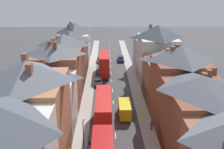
{
  "coord_description": "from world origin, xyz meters",
  "views": [
    {
      "loc": [
        -1.33,
        -16.41,
        21.38
      ],
      "look_at": [
        -0.02,
        38.91,
        2.67
      ],
      "focal_mm": 42.0,
      "sensor_mm": 36.0,
      "label": 1
    }
  ],
  "objects_px": {
    "car_parked_right_a": "(94,141)",
    "pedestrian_mid_left": "(152,124)",
    "car_mid_white": "(104,98)",
    "double_decker_bus_mid_street": "(104,63)",
    "car_mid_black": "(100,59)",
    "double_decker_bus_lead": "(103,111)",
    "car_parked_left_b": "(121,58)",
    "car_near_blue": "(98,81)",
    "street_lamp": "(84,137)",
    "delivery_van": "(125,109)"
  },
  "relations": [
    {
      "from": "car_parked_right_a",
      "to": "pedestrian_mid_left",
      "type": "relative_size",
      "value": 2.81
    },
    {
      "from": "car_mid_white",
      "to": "pedestrian_mid_left",
      "type": "height_order",
      "value": "pedestrian_mid_left"
    },
    {
      "from": "double_decker_bus_mid_street",
      "to": "car_mid_black",
      "type": "distance_m",
      "value": 11.54
    },
    {
      "from": "double_decker_bus_lead",
      "to": "pedestrian_mid_left",
      "type": "xyz_separation_m",
      "value": [
        7.47,
        -1.09,
        -1.78
      ]
    },
    {
      "from": "car_mid_black",
      "to": "car_parked_left_b",
      "type": "xyz_separation_m",
      "value": [
        6.2,
        0.5,
        0.05
      ]
    },
    {
      "from": "car_near_blue",
      "to": "street_lamp",
      "type": "distance_m",
      "value": 27.01
    },
    {
      "from": "double_decker_bus_lead",
      "to": "pedestrian_mid_left",
      "type": "height_order",
      "value": "double_decker_bus_lead"
    },
    {
      "from": "car_parked_left_b",
      "to": "car_mid_white",
      "type": "relative_size",
      "value": 0.96
    },
    {
      "from": "car_mid_white",
      "to": "street_lamp",
      "type": "xyz_separation_m",
      "value": [
        -2.45,
        -17.32,
        2.39
      ]
    },
    {
      "from": "double_decker_bus_mid_street",
      "to": "car_near_blue",
      "type": "xyz_separation_m",
      "value": [
        -1.29,
        -7.97,
        -1.97
      ]
    },
    {
      "from": "street_lamp",
      "to": "car_near_blue",
      "type": "bearing_deg",
      "value": 87.55
    },
    {
      "from": "double_decker_bus_lead",
      "to": "double_decker_bus_mid_street",
      "type": "relative_size",
      "value": 1.0
    },
    {
      "from": "car_parked_right_a",
      "to": "double_decker_bus_lead",
      "type": "bearing_deg",
      "value": 75.94
    },
    {
      "from": "car_mid_white",
      "to": "street_lamp",
      "type": "relative_size",
      "value": 0.82
    },
    {
      "from": "car_mid_black",
      "to": "car_parked_left_b",
      "type": "distance_m",
      "value": 6.22
    },
    {
      "from": "delivery_van",
      "to": "street_lamp",
      "type": "xyz_separation_m",
      "value": [
        -6.05,
        -11.7,
        1.9
      ]
    },
    {
      "from": "double_decker_bus_lead",
      "to": "pedestrian_mid_left",
      "type": "bearing_deg",
      "value": -8.28
    },
    {
      "from": "double_decker_bus_mid_street",
      "to": "delivery_van",
      "type": "relative_size",
      "value": 2.08
    },
    {
      "from": "double_decker_bus_lead",
      "to": "car_parked_right_a",
      "type": "relative_size",
      "value": 2.38
    },
    {
      "from": "car_mid_black",
      "to": "car_mid_white",
      "type": "xyz_separation_m",
      "value": [
        1.3,
        -28.82,
        0.05
      ]
    },
    {
      "from": "car_mid_white",
      "to": "car_near_blue",
      "type": "bearing_deg",
      "value": 97.75
    },
    {
      "from": "car_mid_white",
      "to": "pedestrian_mid_left",
      "type": "distance_m",
      "value": 12.88
    },
    {
      "from": "car_parked_left_b",
      "to": "street_lamp",
      "type": "height_order",
      "value": "street_lamp"
    },
    {
      "from": "double_decker_bus_lead",
      "to": "car_near_blue",
      "type": "height_order",
      "value": "double_decker_bus_lead"
    },
    {
      "from": "double_decker_bus_lead",
      "to": "car_mid_black",
      "type": "height_order",
      "value": "double_decker_bus_lead"
    },
    {
      "from": "double_decker_bus_mid_street",
      "to": "street_lamp",
      "type": "height_order",
      "value": "street_lamp"
    },
    {
      "from": "car_near_blue",
      "to": "delivery_van",
      "type": "relative_size",
      "value": 0.77
    },
    {
      "from": "car_parked_left_b",
      "to": "car_mid_white",
      "type": "bearing_deg",
      "value": -99.49
    },
    {
      "from": "car_mid_black",
      "to": "street_lamp",
      "type": "bearing_deg",
      "value": -91.43
    },
    {
      "from": "car_near_blue",
      "to": "street_lamp",
      "type": "bearing_deg",
      "value": -92.45
    },
    {
      "from": "car_mid_white",
      "to": "delivery_van",
      "type": "distance_m",
      "value": 6.7
    },
    {
      "from": "car_near_blue",
      "to": "delivery_van",
      "type": "height_order",
      "value": "delivery_van"
    },
    {
      "from": "car_near_blue",
      "to": "pedestrian_mid_left",
      "type": "xyz_separation_m",
      "value": [
        8.76,
        -20.06,
        0.19
      ]
    },
    {
      "from": "delivery_van",
      "to": "car_near_blue",
      "type": "bearing_deg",
      "value": 107.89
    },
    {
      "from": "double_decker_bus_mid_street",
      "to": "car_mid_black",
      "type": "bearing_deg",
      "value": 96.52
    },
    {
      "from": "double_decker_bus_mid_street",
      "to": "delivery_van",
      "type": "bearing_deg",
      "value": -81.14
    },
    {
      "from": "car_parked_right_a",
      "to": "street_lamp",
      "type": "relative_size",
      "value": 0.82
    },
    {
      "from": "car_parked_right_a",
      "to": "street_lamp",
      "type": "distance_m",
      "value": 3.83
    },
    {
      "from": "double_decker_bus_mid_street",
      "to": "car_mid_white",
      "type": "height_order",
      "value": "double_decker_bus_mid_street"
    },
    {
      "from": "car_parked_right_a",
      "to": "street_lamp",
      "type": "xyz_separation_m",
      "value": [
        -1.15,
        -2.76,
        2.4
      ]
    },
    {
      "from": "car_parked_left_b",
      "to": "pedestrian_mid_left",
      "type": "bearing_deg",
      "value": -86.32
    },
    {
      "from": "delivery_van",
      "to": "car_parked_left_b",
      "type": "bearing_deg",
      "value": 87.87
    },
    {
      "from": "car_mid_white",
      "to": "delivery_van",
      "type": "xyz_separation_m",
      "value": [
        3.6,
        -5.63,
        0.49
      ]
    },
    {
      "from": "car_parked_right_a",
      "to": "car_parked_left_b",
      "type": "bearing_deg",
      "value": 81.96
    },
    {
      "from": "car_parked_right_a",
      "to": "car_mid_black",
      "type": "height_order",
      "value": "car_parked_right_a"
    },
    {
      "from": "double_decker_bus_mid_street",
      "to": "car_parked_right_a",
      "type": "xyz_separation_m",
      "value": [
        -1.29,
        -32.1,
        -1.98
      ]
    },
    {
      "from": "car_parked_left_b",
      "to": "street_lamp",
      "type": "relative_size",
      "value": 0.79
    },
    {
      "from": "double_decker_bus_lead",
      "to": "car_near_blue",
      "type": "bearing_deg",
      "value": 93.89
    },
    {
      "from": "car_near_blue",
      "to": "pedestrian_mid_left",
      "type": "bearing_deg",
      "value": -66.4
    },
    {
      "from": "double_decker_bus_lead",
      "to": "car_parked_right_a",
      "type": "distance_m",
      "value": 5.67
    }
  ]
}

